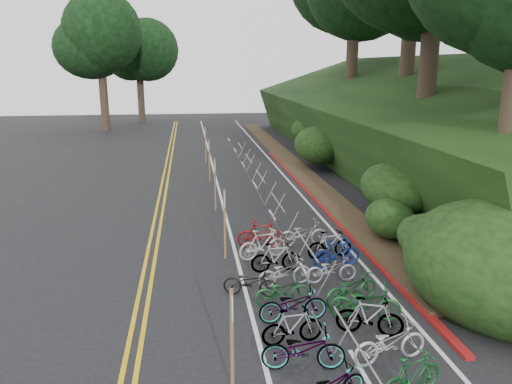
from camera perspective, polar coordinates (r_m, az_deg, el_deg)
ground at (r=13.14m, az=-4.53°, el=-15.81°), size 120.00×120.00×0.00m
road_markings at (r=22.47m, az=-4.42°, el=-2.78°), size 7.47×80.00×0.01m
red_curb at (r=25.04m, az=6.97°, el=-0.94°), size 0.25×28.00×0.10m
embankment at (r=33.50m, az=16.21°, el=6.83°), size 14.30×48.14×9.11m
bike_rack_front at (r=10.79m, az=11.30°, el=-17.92°), size 1.15×3.04×1.19m
bike_racks_rest at (r=25.27m, az=0.52°, el=1.18°), size 1.14×23.00×1.17m
signpost_near at (r=10.35m, az=-2.77°, el=-16.06°), size 0.08×0.40×2.36m
signposts_rest at (r=25.90m, az=-5.07°, el=2.75°), size 0.08×18.40×2.50m
bike_front at (r=14.80m, az=-0.65°, el=-10.27°), size 1.02×1.72×0.85m
bike_valet at (r=14.58m, az=6.95°, el=-10.53°), size 3.21×10.85×1.08m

